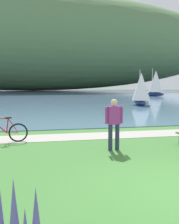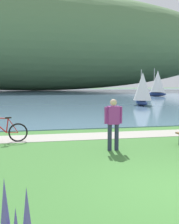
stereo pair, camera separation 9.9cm
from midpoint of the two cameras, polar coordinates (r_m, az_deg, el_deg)
bay_water at (r=53.10m, az=-7.94°, el=3.69°), size 180.00×80.00×0.04m
distant_hillside at (r=75.72m, az=-11.39°, el=14.03°), size 111.39×28.00×25.48m
shoreline_path at (r=11.85m, az=3.73°, el=-4.84°), size 60.00×1.50×0.01m
bicycle_leaning_near_bench at (r=10.85m, az=-17.03°, el=-4.01°), size 1.77×0.25×1.01m
person_on_the_grass at (r=9.18m, az=5.22°, el=-1.91°), size 0.61×0.23×1.71m
sailboat_mid_bay at (r=26.94m, az=10.95°, el=4.76°), size 1.88×2.98×3.43m
sailboat_toward_hillside at (r=45.43m, az=13.85°, el=5.81°), size 3.24×3.72×4.43m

